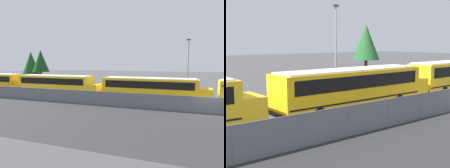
% 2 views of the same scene
% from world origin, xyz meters
% --- Properties ---
extents(ground_plane, '(200.00, 200.00, 0.00)m').
position_xyz_m(ground_plane, '(0.00, 0.00, 0.00)').
color(ground_plane, '#424244').
extents(road_strip, '(127.49, 12.00, 0.01)m').
position_xyz_m(road_strip, '(0.00, -6.00, 0.00)').
color(road_strip, '#2B2B2D').
rests_on(road_strip, ground_plane).
extents(fence, '(93.56, 0.07, 1.65)m').
position_xyz_m(fence, '(-0.00, -0.00, 0.85)').
color(fence, '#9EA0A5').
rests_on(fence, ground_plane).
extents(school_bus_1, '(13.10, 2.56, 3.04)m').
position_xyz_m(school_bus_1, '(-20.34, 4.44, 1.82)').
color(school_bus_1, yellow).
rests_on(school_bus_1, ground_plane).
extents(school_bus_2, '(13.10, 2.56, 3.04)m').
position_xyz_m(school_bus_2, '(-6.35, 4.23, 1.82)').
color(school_bus_2, yellow).
rests_on(school_bus_2, ground_plane).
extents(light_pole, '(0.60, 0.24, 8.30)m').
position_xyz_m(light_pole, '(-2.43, 11.37, 4.54)').
color(light_pole, gray).
rests_on(light_pole, ground_plane).
extents(tree_1, '(3.79, 3.79, 7.72)m').
position_xyz_m(tree_1, '(-34.32, 17.96, 5.23)').
color(tree_1, '#51381E').
rests_on(tree_1, ground_plane).
extents(tree_2, '(4.16, 4.16, 7.43)m').
position_xyz_m(tree_2, '(-38.40, 19.41, 4.71)').
color(tree_2, '#51381E').
rests_on(tree_2, ground_plane).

